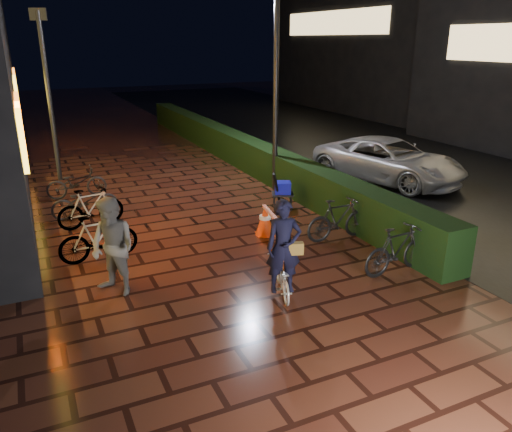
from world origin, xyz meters
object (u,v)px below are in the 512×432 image
bystander_person (113,247)px  cart_assembly (282,189)px  cyclist (283,261)px  traffic_barrier (273,230)px  van (389,160)px

bystander_person → cart_assembly: bearing=85.3°
bystander_person → cyclist: bearing=27.7°
cart_assembly → traffic_barrier: bearing=-122.2°
cyclist → traffic_barrier: bearing=67.4°
traffic_barrier → bystander_person: bearing=-167.8°
van → cyclist: bearing=-160.0°
traffic_barrier → cart_assembly: size_ratio=1.65×
van → traffic_barrier: 6.29m
bystander_person → van: bystander_person is taller
cyclist → cart_assembly: bearing=62.3°
bystander_person → van: bearing=77.6°
traffic_barrier → cart_assembly: cart_assembly is taller
traffic_barrier → cart_assembly: 2.45m
cyclist → cart_assembly: 4.60m
van → traffic_barrier: size_ratio=2.75×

